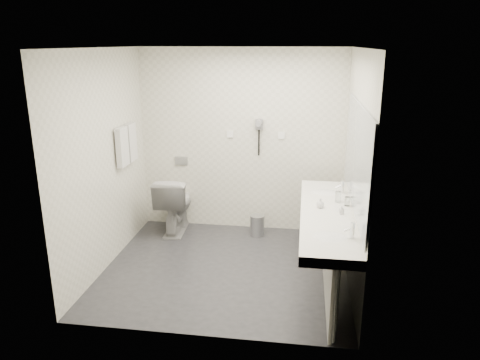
# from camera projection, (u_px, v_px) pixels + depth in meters

# --- Properties ---
(floor) EXTENTS (2.80, 2.80, 0.00)m
(floor) POSITION_uv_depth(u_px,v_px,m) (226.00, 268.00, 5.37)
(floor) COLOR #2A2B2F
(floor) RESTS_ON ground
(ceiling) EXTENTS (2.80, 2.80, 0.00)m
(ceiling) POSITION_uv_depth(u_px,v_px,m) (223.00, 48.00, 4.64)
(ceiling) COLOR white
(ceiling) RESTS_ON wall_back
(wall_back) EXTENTS (2.80, 0.00, 2.80)m
(wall_back) POSITION_uv_depth(u_px,v_px,m) (241.00, 142.00, 6.23)
(wall_back) COLOR silver
(wall_back) RESTS_ON floor
(wall_front) EXTENTS (2.80, 0.00, 2.80)m
(wall_front) POSITION_uv_depth(u_px,v_px,m) (197.00, 206.00, 3.77)
(wall_front) COLOR silver
(wall_front) RESTS_ON floor
(wall_left) EXTENTS (0.00, 2.60, 2.60)m
(wall_left) POSITION_uv_depth(u_px,v_px,m) (104.00, 161.00, 5.19)
(wall_left) COLOR silver
(wall_left) RESTS_ON floor
(wall_right) EXTENTS (0.00, 2.60, 2.60)m
(wall_right) POSITION_uv_depth(u_px,v_px,m) (355.00, 171.00, 4.81)
(wall_right) COLOR silver
(wall_right) RESTS_ON floor
(vanity_counter) EXTENTS (0.55, 2.20, 0.10)m
(vanity_counter) POSITION_uv_depth(u_px,v_px,m) (327.00, 216.00, 4.79)
(vanity_counter) COLOR white
(vanity_counter) RESTS_ON floor
(vanity_panel) EXTENTS (0.03, 2.15, 0.75)m
(vanity_panel) POSITION_uv_depth(u_px,v_px,m) (327.00, 253.00, 4.91)
(vanity_panel) COLOR #9A9991
(vanity_panel) RESTS_ON floor
(vanity_post_near) EXTENTS (0.06, 0.06, 0.75)m
(vanity_post_near) POSITION_uv_depth(u_px,v_px,m) (335.00, 306.00, 3.92)
(vanity_post_near) COLOR silver
(vanity_post_near) RESTS_ON floor
(vanity_post_far) EXTENTS (0.06, 0.06, 0.75)m
(vanity_post_far) POSITION_uv_depth(u_px,v_px,m) (326.00, 218.00, 5.89)
(vanity_post_far) COLOR silver
(vanity_post_far) RESTS_ON floor
(mirror) EXTENTS (0.02, 2.20, 1.05)m
(mirror) POSITION_uv_depth(u_px,v_px,m) (357.00, 157.00, 4.57)
(mirror) COLOR #B2BCC6
(mirror) RESTS_ON wall_right
(basin_near) EXTENTS (0.40, 0.31, 0.05)m
(basin_near) POSITION_uv_depth(u_px,v_px,m) (330.00, 238.00, 4.16)
(basin_near) COLOR white
(basin_near) RESTS_ON vanity_counter
(basin_far) EXTENTS (0.40, 0.31, 0.05)m
(basin_far) POSITION_uv_depth(u_px,v_px,m) (325.00, 193.00, 5.40)
(basin_far) COLOR white
(basin_far) RESTS_ON vanity_counter
(faucet_near) EXTENTS (0.04, 0.04, 0.15)m
(faucet_near) POSITION_uv_depth(u_px,v_px,m) (352.00, 230.00, 4.11)
(faucet_near) COLOR silver
(faucet_near) RESTS_ON vanity_counter
(faucet_far) EXTENTS (0.04, 0.04, 0.15)m
(faucet_far) POSITION_uv_depth(u_px,v_px,m) (342.00, 187.00, 5.34)
(faucet_far) COLOR silver
(faucet_far) RESTS_ON vanity_counter
(soap_bottle_a) EXTENTS (0.06, 0.06, 0.09)m
(soap_bottle_a) POSITION_uv_depth(u_px,v_px,m) (341.00, 210.00, 4.70)
(soap_bottle_a) COLOR beige
(soap_bottle_a) RESTS_ON vanity_counter
(soap_bottle_b) EXTENTS (0.11, 0.11, 0.10)m
(soap_bottle_b) POSITION_uv_depth(u_px,v_px,m) (320.00, 203.00, 4.88)
(soap_bottle_b) COLOR beige
(soap_bottle_b) RESTS_ON vanity_counter
(glass_left) EXTENTS (0.06, 0.06, 0.10)m
(glass_left) POSITION_uv_depth(u_px,v_px,m) (347.00, 201.00, 4.94)
(glass_left) COLOR silver
(glass_left) RESTS_ON vanity_counter
(glass_right) EXTENTS (0.08, 0.08, 0.12)m
(glass_right) POSITION_uv_depth(u_px,v_px,m) (338.00, 197.00, 5.05)
(glass_right) COLOR silver
(glass_right) RESTS_ON vanity_counter
(toilet) EXTENTS (0.49, 0.81, 0.80)m
(toilet) POSITION_uv_depth(u_px,v_px,m) (175.00, 204.00, 6.33)
(toilet) COLOR white
(toilet) RESTS_ON floor
(flush_plate) EXTENTS (0.18, 0.02, 0.12)m
(flush_plate) POSITION_uv_depth(u_px,v_px,m) (181.00, 161.00, 6.42)
(flush_plate) COLOR #B2B5BA
(flush_plate) RESTS_ON wall_back
(pedal_bin) EXTENTS (0.26, 0.26, 0.28)m
(pedal_bin) POSITION_uv_depth(u_px,v_px,m) (257.00, 226.00, 6.25)
(pedal_bin) COLOR #B2B5BA
(pedal_bin) RESTS_ON floor
(bin_lid) EXTENTS (0.20, 0.20, 0.02)m
(bin_lid) POSITION_uv_depth(u_px,v_px,m) (257.00, 216.00, 6.21)
(bin_lid) COLOR #B2B5BA
(bin_lid) RESTS_ON pedal_bin
(towel_rail) EXTENTS (0.02, 0.62, 0.02)m
(towel_rail) POSITION_uv_depth(u_px,v_px,m) (125.00, 127.00, 5.62)
(towel_rail) COLOR silver
(towel_rail) RESTS_ON wall_left
(towel_near) EXTENTS (0.07, 0.24, 0.48)m
(towel_near) POSITION_uv_depth(u_px,v_px,m) (122.00, 147.00, 5.55)
(towel_near) COLOR silver
(towel_near) RESTS_ON towel_rail
(towel_far) EXTENTS (0.07, 0.24, 0.48)m
(towel_far) POSITION_uv_depth(u_px,v_px,m) (131.00, 142.00, 5.81)
(towel_far) COLOR silver
(towel_far) RESTS_ON towel_rail
(dryer_cradle) EXTENTS (0.10, 0.04, 0.14)m
(dryer_cradle) POSITION_uv_depth(u_px,v_px,m) (259.00, 124.00, 6.10)
(dryer_cradle) COLOR gray
(dryer_cradle) RESTS_ON wall_back
(dryer_barrel) EXTENTS (0.08, 0.14, 0.08)m
(dryer_barrel) POSITION_uv_depth(u_px,v_px,m) (259.00, 123.00, 6.02)
(dryer_barrel) COLOR gray
(dryer_barrel) RESTS_ON dryer_cradle
(dryer_cord) EXTENTS (0.02, 0.02, 0.35)m
(dryer_cord) POSITION_uv_depth(u_px,v_px,m) (259.00, 143.00, 6.16)
(dryer_cord) COLOR black
(dryer_cord) RESTS_ON dryer_cradle
(switch_plate_a) EXTENTS (0.09, 0.02, 0.09)m
(switch_plate_a) POSITION_uv_depth(u_px,v_px,m) (230.00, 134.00, 6.21)
(switch_plate_a) COLOR white
(switch_plate_a) RESTS_ON wall_back
(switch_plate_b) EXTENTS (0.09, 0.02, 0.09)m
(switch_plate_b) POSITION_uv_depth(u_px,v_px,m) (281.00, 136.00, 6.12)
(switch_plate_b) COLOR white
(switch_plate_b) RESTS_ON wall_back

